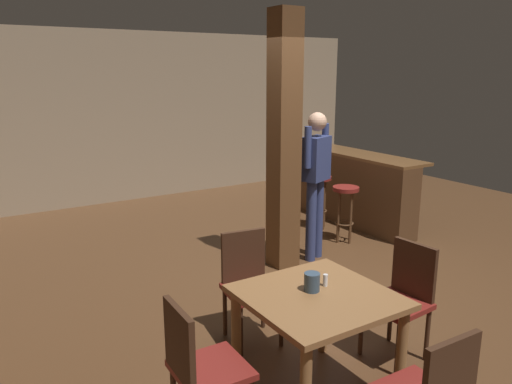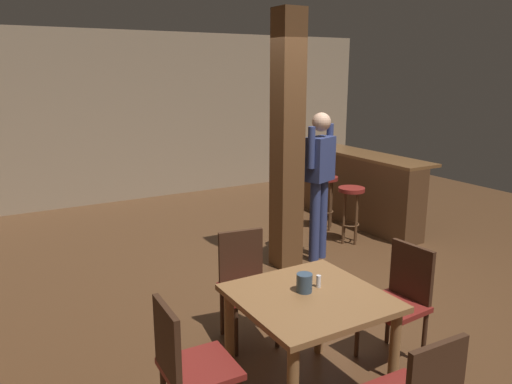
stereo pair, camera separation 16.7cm
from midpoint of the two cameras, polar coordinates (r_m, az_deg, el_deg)
The scene contains 13 objects.
ground_plane at distance 5.34m, azimuth 6.49°, elevation -10.38°, with size 10.80×10.80×0.00m, color #4C301C.
wall_back at distance 8.86m, azimuth -11.88°, elevation 8.49°, with size 8.00×0.10×2.80m, color gray.
pillar at distance 5.44m, azimuth 2.33°, elevation 5.57°, with size 0.28×0.28×2.80m, color brown.
dining_table at distance 3.42m, azimuth 5.56°, elevation -13.46°, with size 0.93×0.93×0.74m.
chair_west at distance 3.10m, azimuth -8.16°, elevation -18.99°, with size 0.43×0.43×0.89m.
chair_north at distance 4.13m, azimuth -2.01°, elevation -10.10°, with size 0.48×0.48×0.89m.
chair_east at distance 4.03m, azimuth 15.28°, elevation -11.26°, with size 0.45×0.45×0.89m.
napkin_cup at distance 3.38m, azimuth 4.98°, elevation -10.23°, with size 0.11×0.11×0.13m, color #33475B.
salt_shaker at distance 3.47m, azimuth 6.55°, elevation -10.00°, with size 0.03×0.03×0.08m, color silver.
standing_person at distance 5.73m, azimuth 6.02°, elevation 1.88°, with size 0.47×0.31×1.72m.
bar_counter at distance 7.30m, azimuth 10.24°, elevation 0.47°, with size 0.56×2.18×1.02m.
bar_stool_near at distance 6.47m, azimuth 9.45°, elevation -1.01°, with size 0.34×0.34×0.73m.
bar_stool_mid at distance 6.97m, azimuth 6.54°, elevation 0.26°, with size 0.33×0.33×0.75m.
Camera 1 is at (-3.15, -3.73, 2.18)m, focal length 35.00 mm.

